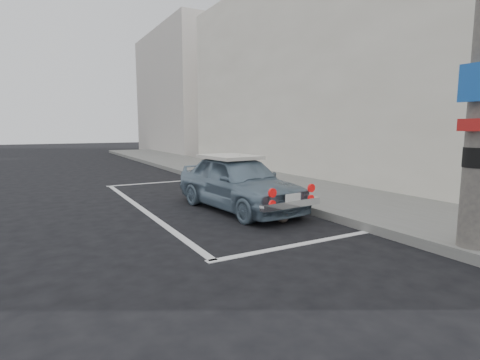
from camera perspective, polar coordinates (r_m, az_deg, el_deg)
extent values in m
plane|color=black|center=(5.65, 2.17, -9.18)|extent=(80.00, 80.00, 0.00)
cube|color=slate|center=(9.08, 12.93, -2.34)|extent=(2.80, 40.00, 0.15)
cube|color=beige|center=(12.71, 18.13, 15.86)|extent=(3.50, 18.00, 7.00)
cube|color=black|center=(11.41, 11.86, 6.44)|extent=(0.10, 16.00, 2.40)
cube|color=blue|center=(10.93, 16.87, 23.20)|extent=(0.10, 2.00, 1.60)
cube|color=blue|center=(12.68, 8.49, 21.24)|extent=(0.10, 2.00, 1.60)
cube|color=orange|center=(14.62, 2.39, 19.52)|extent=(0.10, 2.00, 1.60)
cube|color=red|center=(16.67, -2.15, 18.07)|extent=(0.10, 2.00, 1.60)
cube|color=beige|center=(26.37, -8.94, 12.93)|extent=(3.50, 10.00, 8.00)
cube|color=silver|center=(5.54, 9.40, -9.61)|extent=(3.00, 0.12, 0.01)
cube|color=silver|center=(11.71, -12.43, -0.40)|extent=(3.00, 0.12, 0.01)
cube|color=silver|center=(8.02, -14.75, -4.27)|extent=(0.12, 7.00, 0.01)
cylinder|color=black|center=(5.54, 32.57, 2.92)|extent=(0.36, 0.36, 0.25)
cube|color=blue|center=(5.34, 32.05, 12.52)|extent=(0.04, 0.35, 0.45)
cube|color=red|center=(5.31, 31.65, 7.16)|extent=(0.04, 0.30, 0.15)
cube|color=white|center=(5.31, 31.62, 7.16)|extent=(0.02, 0.16, 0.08)
imported|color=slate|center=(7.65, -0.24, -0.34)|extent=(1.62, 3.41, 1.13)
cube|color=silver|center=(7.86, -1.60, 3.50)|extent=(1.04, 1.33, 0.07)
cube|color=silver|center=(6.43, 7.80, -3.65)|extent=(1.27, 0.23, 0.12)
cube|color=white|center=(6.38, 8.09, -2.83)|extent=(0.33, 0.05, 0.17)
cylinder|color=red|center=(6.08, 4.97, -1.97)|extent=(0.15, 0.05, 0.15)
cylinder|color=red|center=(6.67, 10.81, -1.21)|extent=(0.15, 0.05, 0.15)
cylinder|color=red|center=(6.12, 4.95, -3.63)|extent=(0.12, 0.05, 0.12)
cylinder|color=red|center=(6.70, 10.77, -2.73)|extent=(0.12, 0.05, 0.12)
ellipsoid|color=#706555|center=(6.72, 6.44, -5.42)|extent=(0.35, 0.42, 0.22)
sphere|color=#706555|center=(6.55, 6.79, -5.10)|extent=(0.14, 0.14, 0.14)
cone|color=#706555|center=(6.53, 6.48, -4.52)|extent=(0.05, 0.05, 0.05)
cone|color=#706555|center=(6.55, 7.12, -4.49)|extent=(0.05, 0.05, 0.05)
cylinder|color=#706555|center=(6.92, 6.50, -5.66)|extent=(0.04, 0.24, 0.03)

